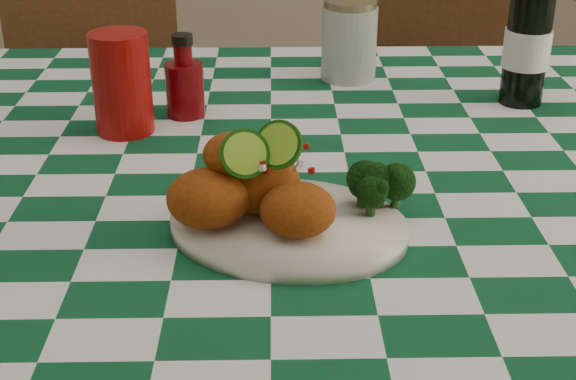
{
  "coord_description": "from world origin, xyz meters",
  "views": [
    {
      "loc": [
        0.0,
        -1.02,
        1.23
      ],
      "look_at": [
        0.02,
        -0.23,
        0.84
      ],
      "focal_mm": 50.0,
      "sensor_mm": 36.0,
      "label": 1
    }
  ],
  "objects_px": {
    "fried_chicken_pile": "(266,175)",
    "beer_bottle": "(530,28)",
    "red_tumbler": "(122,83)",
    "plate": "(288,226)",
    "ketchup_bottle": "(184,76)",
    "dining_table": "(273,377)",
    "mason_jar": "(349,40)",
    "wooden_chair_left": "(109,170)",
    "wooden_chair_right": "(407,157)"
  },
  "relations": [
    {
      "from": "ketchup_bottle",
      "to": "wooden_chair_left",
      "type": "distance_m",
      "value": 0.73
    },
    {
      "from": "dining_table",
      "to": "ketchup_bottle",
      "type": "bearing_deg",
      "value": 131.44
    },
    {
      "from": "dining_table",
      "to": "red_tumbler",
      "type": "height_order",
      "value": "red_tumbler"
    },
    {
      "from": "red_tumbler",
      "to": "wooden_chair_right",
      "type": "relative_size",
      "value": 0.16
    },
    {
      "from": "plate",
      "to": "wooden_chair_left",
      "type": "height_order",
      "value": "wooden_chair_left"
    },
    {
      "from": "beer_bottle",
      "to": "red_tumbler",
      "type": "bearing_deg",
      "value": -169.78
    },
    {
      "from": "dining_table",
      "to": "beer_bottle",
      "type": "distance_m",
      "value": 0.68
    },
    {
      "from": "dining_table",
      "to": "red_tumbler",
      "type": "distance_m",
      "value": 0.52
    },
    {
      "from": "fried_chicken_pile",
      "to": "wooden_chair_right",
      "type": "bearing_deg",
      "value": 70.91
    },
    {
      "from": "wooden_chair_right",
      "to": "mason_jar",
      "type": "bearing_deg",
      "value": -102.88
    },
    {
      "from": "wooden_chair_left",
      "to": "ketchup_bottle",
      "type": "bearing_deg",
      "value": -78.95
    },
    {
      "from": "fried_chicken_pile",
      "to": "mason_jar",
      "type": "distance_m",
      "value": 0.57
    },
    {
      "from": "mason_jar",
      "to": "wooden_chair_right",
      "type": "bearing_deg",
      "value": 64.36
    },
    {
      "from": "beer_bottle",
      "to": "wooden_chair_right",
      "type": "distance_m",
      "value": 0.69
    },
    {
      "from": "wooden_chair_left",
      "to": "wooden_chair_right",
      "type": "xyz_separation_m",
      "value": [
        0.71,
        0.02,
        0.02
      ]
    },
    {
      "from": "plate",
      "to": "ketchup_bottle",
      "type": "bearing_deg",
      "value": 111.77
    },
    {
      "from": "plate",
      "to": "wooden_chair_left",
      "type": "bearing_deg",
      "value": 113.66
    },
    {
      "from": "dining_table",
      "to": "plate",
      "type": "xyz_separation_m",
      "value": [
        0.02,
        -0.23,
        0.4
      ]
    },
    {
      "from": "fried_chicken_pile",
      "to": "beer_bottle",
      "type": "xyz_separation_m",
      "value": [
        0.41,
        0.42,
        0.05
      ]
    },
    {
      "from": "red_tumbler",
      "to": "mason_jar",
      "type": "relative_size",
      "value": 1.08
    },
    {
      "from": "dining_table",
      "to": "plate",
      "type": "relative_size",
      "value": 6.1
    },
    {
      "from": "plate",
      "to": "ketchup_bottle",
      "type": "relative_size",
      "value": 2.13
    },
    {
      "from": "ketchup_bottle",
      "to": "beer_bottle",
      "type": "relative_size",
      "value": 0.52
    },
    {
      "from": "fried_chicken_pile",
      "to": "dining_table",
      "type": "bearing_deg",
      "value": 88.77
    },
    {
      "from": "plate",
      "to": "mason_jar",
      "type": "xyz_separation_m",
      "value": [
        0.12,
        0.55,
        0.06
      ]
    },
    {
      "from": "beer_bottle",
      "to": "wooden_chair_left",
      "type": "height_order",
      "value": "beer_bottle"
    },
    {
      "from": "red_tumbler",
      "to": "mason_jar",
      "type": "distance_m",
      "value": 0.42
    },
    {
      "from": "wooden_chair_left",
      "to": "dining_table",
      "type": "bearing_deg",
      "value": -74.87
    },
    {
      "from": "beer_bottle",
      "to": "wooden_chair_left",
      "type": "relative_size",
      "value": 0.28
    },
    {
      "from": "dining_table",
      "to": "wooden_chair_right",
      "type": "distance_m",
      "value": 0.78
    },
    {
      "from": "plate",
      "to": "wooden_chair_right",
      "type": "bearing_deg",
      "value": 72.24
    },
    {
      "from": "plate",
      "to": "fried_chicken_pile",
      "type": "xyz_separation_m",
      "value": [
        -0.02,
        -0.0,
        0.06
      ]
    },
    {
      "from": "dining_table",
      "to": "red_tumbler",
      "type": "xyz_separation_m",
      "value": [
        -0.21,
        0.08,
        0.47
      ]
    },
    {
      "from": "mason_jar",
      "to": "beer_bottle",
      "type": "height_order",
      "value": "beer_bottle"
    },
    {
      "from": "beer_bottle",
      "to": "wooden_chair_left",
      "type": "distance_m",
      "value": 1.04
    },
    {
      "from": "red_tumbler",
      "to": "beer_bottle",
      "type": "height_order",
      "value": "beer_bottle"
    },
    {
      "from": "fried_chicken_pile",
      "to": "red_tumbler",
      "type": "bearing_deg",
      "value": 123.74
    },
    {
      "from": "wooden_chair_left",
      "to": "red_tumbler",
      "type": "bearing_deg",
      "value": -88.25
    },
    {
      "from": "beer_bottle",
      "to": "mason_jar",
      "type": "bearing_deg",
      "value": 154.04
    },
    {
      "from": "mason_jar",
      "to": "wooden_chair_left",
      "type": "distance_m",
      "value": 0.76
    },
    {
      "from": "mason_jar",
      "to": "wooden_chair_left",
      "type": "xyz_separation_m",
      "value": [
        -0.52,
        0.37,
        -0.41
      ]
    },
    {
      "from": "fried_chicken_pile",
      "to": "beer_bottle",
      "type": "distance_m",
      "value": 0.59
    },
    {
      "from": "beer_bottle",
      "to": "plate",
      "type": "bearing_deg",
      "value": -132.07
    },
    {
      "from": "ketchup_bottle",
      "to": "beer_bottle",
      "type": "bearing_deg",
      "value": 5.06
    },
    {
      "from": "red_tumbler",
      "to": "dining_table",
      "type": "bearing_deg",
      "value": -21.58
    },
    {
      "from": "mason_jar",
      "to": "plate",
      "type": "bearing_deg",
      "value": -101.81
    },
    {
      "from": "red_tumbler",
      "to": "plate",
      "type": "bearing_deg",
      "value": -53.29
    },
    {
      "from": "red_tumbler",
      "to": "wooden_chair_left",
      "type": "height_order",
      "value": "red_tumbler"
    },
    {
      "from": "red_tumbler",
      "to": "ketchup_bottle",
      "type": "xyz_separation_m",
      "value": [
        0.08,
        0.06,
        -0.01
      ]
    },
    {
      "from": "beer_bottle",
      "to": "wooden_chair_right",
      "type": "xyz_separation_m",
      "value": [
        -0.08,
        0.52,
        -0.45
      ]
    }
  ]
}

